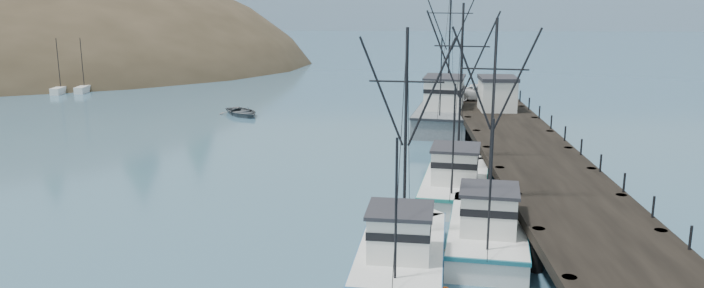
% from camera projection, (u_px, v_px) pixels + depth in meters
% --- Properties ---
extents(ground, '(400.00, 400.00, 0.00)m').
position_uv_depth(ground, '(274.00, 276.00, 29.57)').
color(ground, '#325770').
rests_on(ground, ground).
extents(pier, '(6.00, 44.00, 2.00)m').
position_uv_depth(pier, '(527.00, 152.00, 44.15)').
color(pier, black).
rests_on(pier, ground).
extents(distant_ridge, '(360.00, 40.00, 26.00)m').
position_uv_depth(distant_ridge, '(401.00, 26.00, 194.39)').
color(distant_ridge, '#9EB2C6').
rests_on(distant_ridge, ground).
extents(distant_ridge_far, '(180.00, 25.00, 18.00)m').
position_uv_depth(distant_ridge_far, '(237.00, 22.00, 211.01)').
color(distant_ridge_far, silver).
rests_on(distant_ridge_far, ground).
extents(moored_sailboats, '(11.29, 21.10, 6.35)m').
position_uv_depth(moored_sailboats, '(65.00, 80.00, 85.40)').
color(moored_sailboats, white).
rests_on(moored_sailboats, ground).
extents(trawler_near, '(4.94, 10.99, 11.11)m').
position_uv_depth(trawler_near, '(487.00, 228.00, 32.97)').
color(trawler_near, white).
rests_on(trawler_near, ground).
extents(trawler_mid, '(4.58, 10.97, 10.86)m').
position_uv_depth(trawler_mid, '(402.00, 251.00, 30.22)').
color(trawler_mid, white).
rests_on(trawler_mid, ground).
extents(trawler_far, '(5.21, 11.36, 11.54)m').
position_uv_depth(trawler_far, '(456.00, 181.00, 40.80)').
color(trawler_far, white).
rests_on(trawler_far, ground).
extents(work_vessel, '(6.76, 15.08, 12.64)m').
position_uv_depth(work_vessel, '(446.00, 111.00, 60.43)').
color(work_vessel, slate).
rests_on(work_vessel, ground).
extents(pier_shed, '(3.00, 3.20, 2.80)m').
position_uv_depth(pier_shed, '(497.00, 93.00, 56.41)').
color(pier_shed, silver).
rests_on(pier_shed, pier).
extents(pickup_truck, '(5.09, 2.49, 1.39)m').
position_uv_depth(pickup_truck, '(482.00, 92.00, 61.43)').
color(pickup_truck, silver).
rests_on(pickup_truck, pier).
extents(motorboat, '(5.53, 5.80, 0.98)m').
position_uv_depth(motorboat, '(242.00, 115.00, 64.99)').
color(motorboat, '#4F5458').
rests_on(motorboat, ground).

